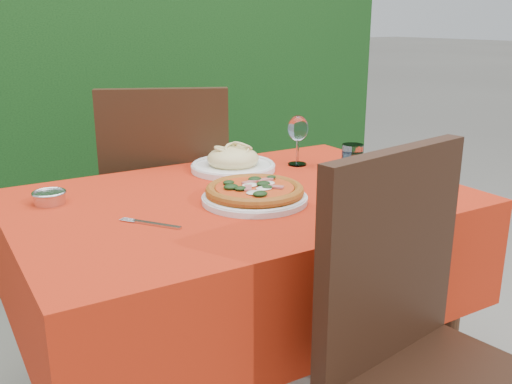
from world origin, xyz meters
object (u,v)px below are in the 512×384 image
chair_near (427,348)px  pizza_plate (255,193)px  chair_far (168,199)px  pasta_plate (233,162)px  fork (157,224)px  water_glass (352,160)px  steel_ramekin (50,198)px  wine_glass (298,130)px

chair_near → pizza_plate: (-0.09, 0.56, 0.21)m
chair_far → pizza_plate: chair_far is taller
pasta_plate → fork: pasta_plate is taller
chair_near → fork: (-0.40, 0.52, 0.19)m
chair_far → fork: chair_far is taller
chair_far → water_glass: 0.73m
chair_far → water_glass: chair_far is taller
chair_near → chair_far: bearing=84.5°
chair_near → steel_ramekin: 1.04m
pasta_plate → steel_ramekin: 0.61m
chair_near → chair_far: size_ratio=0.97×
chair_near → pasta_plate: size_ratio=3.48×
water_glass → chair_far: bearing=128.2°
chair_near → fork: size_ratio=5.35×
pizza_plate → chair_far: bearing=89.3°
chair_far → water_glass: size_ratio=10.89×
pasta_plate → steel_ramekin: (-0.60, -0.06, -0.01)m
chair_far → fork: size_ratio=5.52×
chair_far → fork: (-0.31, -0.70, 0.17)m
fork → chair_near: bearing=-88.8°
water_glass → fork: (-0.74, -0.15, -0.04)m
fork → steel_ramekin: (-0.19, 0.31, 0.01)m
pasta_plate → wine_glass: (0.23, -0.05, 0.09)m
chair_near → chair_far: (-0.09, 1.22, 0.02)m
pasta_plate → fork: size_ratio=1.54×
steel_ramekin → wine_glass: bearing=0.5°
wine_glass → steel_ramekin: (-0.83, -0.01, -0.11)m
wine_glass → pasta_plate: bearing=167.5°
wine_glass → fork: size_ratio=0.95×
water_glass → wine_glass: size_ratio=0.53×
pizza_plate → water_glass: size_ratio=3.38×
chair_far → wine_glass: chair_far is taller
chair_near → steel_ramekin: size_ratio=11.59×
pizza_plate → fork: (-0.30, -0.04, -0.02)m
chair_far → wine_glass: (0.33, -0.38, 0.29)m
pizza_plate → steel_ramekin: pizza_plate is taller
chair_near → pasta_plate: 0.92m
wine_glass → fork: 0.73m
chair_far → pizza_plate: 0.69m
fork → steel_ramekin: size_ratio=2.17×
water_glass → fork: 0.76m
chair_far → fork: 0.79m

